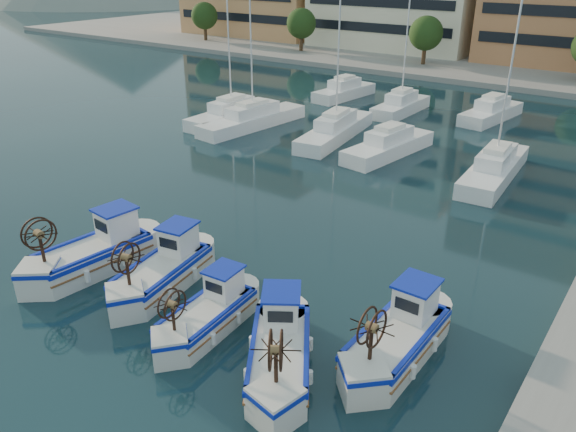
{
  "coord_description": "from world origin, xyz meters",
  "views": [
    {
      "loc": [
        13.44,
        -12.38,
        12.61
      ],
      "look_at": [
        -0.54,
        6.94,
        1.5
      ],
      "focal_mm": 35.0,
      "sensor_mm": 36.0,
      "label": 1
    }
  ],
  "objects_px": {
    "fishing_boat_b": "(164,269)",
    "fishing_boat_d": "(280,348)",
    "fishing_boat_c": "(209,312)",
    "fishing_boat_a": "(95,251)",
    "fishing_boat_e": "(399,336)"
  },
  "relations": [
    {
      "from": "fishing_boat_d",
      "to": "fishing_boat_b",
      "type": "bearing_deg",
      "value": 135.6
    },
    {
      "from": "fishing_boat_a",
      "to": "fishing_boat_c",
      "type": "xyz_separation_m",
      "value": [
        7.03,
        -0.31,
        -0.16
      ]
    },
    {
      "from": "fishing_boat_e",
      "to": "fishing_boat_d",
      "type": "bearing_deg",
      "value": -134.55
    },
    {
      "from": "fishing_boat_a",
      "to": "fishing_boat_d",
      "type": "bearing_deg",
      "value": 2.86
    },
    {
      "from": "fishing_boat_c",
      "to": "fishing_boat_d",
      "type": "xyz_separation_m",
      "value": [
        3.43,
        -0.24,
        0.09
      ]
    },
    {
      "from": "fishing_boat_c",
      "to": "fishing_boat_b",
      "type": "bearing_deg",
      "value": 158.51
    },
    {
      "from": "fishing_boat_b",
      "to": "fishing_boat_e",
      "type": "bearing_deg",
      "value": -0.92
    },
    {
      "from": "fishing_boat_c",
      "to": "fishing_boat_e",
      "type": "height_order",
      "value": "fishing_boat_e"
    },
    {
      "from": "fishing_boat_b",
      "to": "fishing_boat_d",
      "type": "xyz_separation_m",
      "value": [
        6.97,
        -1.33,
        -0.01
      ]
    },
    {
      "from": "fishing_boat_b",
      "to": "fishing_boat_d",
      "type": "height_order",
      "value": "fishing_boat_b"
    },
    {
      "from": "fishing_boat_d",
      "to": "fishing_boat_e",
      "type": "relative_size",
      "value": 0.99
    },
    {
      "from": "fishing_boat_b",
      "to": "fishing_boat_c",
      "type": "height_order",
      "value": "fishing_boat_b"
    },
    {
      "from": "fishing_boat_d",
      "to": "fishing_boat_a",
      "type": "bearing_deg",
      "value": 143.41
    },
    {
      "from": "fishing_boat_e",
      "to": "fishing_boat_b",
      "type": "bearing_deg",
      "value": -170.45
    },
    {
      "from": "fishing_boat_a",
      "to": "fishing_boat_e",
      "type": "height_order",
      "value": "fishing_boat_a"
    }
  ]
}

